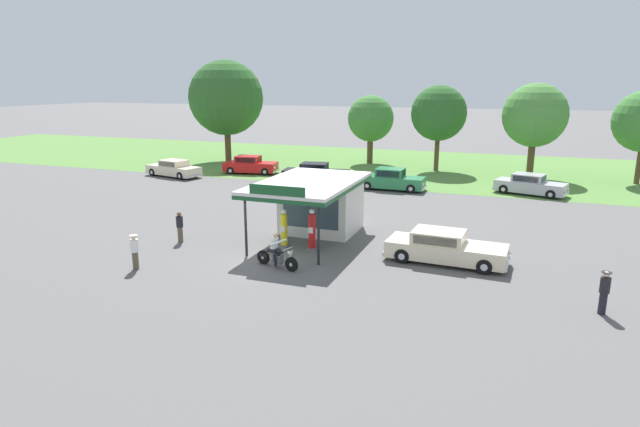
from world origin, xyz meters
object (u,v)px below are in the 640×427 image
Objects in this scene: parked_car_back_row_far_right at (316,174)px; bystander_strolling_foreground at (604,292)px; motorcycle_with_rider at (276,253)px; parked_car_back_row_centre_right at (250,165)px; gas_pump_nearside at (284,230)px; gas_pump_offside at (312,231)px; parked_car_back_row_centre at (391,180)px; bystander_admiring_sedan at (180,226)px; featured_classic_sedan at (445,248)px; parked_car_back_row_left at (530,185)px; bystander_standing_back_lot at (135,251)px; parked_car_back_row_far_left at (174,169)px.

parked_car_back_row_far_right is 27.02m from bystander_strolling_foreground.
parked_car_back_row_centre_right is (-12.62, 21.58, 0.06)m from motorcycle_with_rider.
gas_pump_nearside is 0.93× the size of gas_pump_offside.
gas_pump_offside is at bearing 164.90° from bystander_strolling_foreground.
parked_car_back_row_centre is at bearing 87.66° from motorcycle_with_rider.
bystander_strolling_foreground is 1.00× the size of bystander_admiring_sedan.
parked_car_back_row_centre_right is at bearing 136.69° from featured_classic_sedan.
bystander_strolling_foreground reaches higher than parked_car_back_row_left.
parked_car_back_row_left is 1.04× the size of parked_car_back_row_centre_right.
parked_car_back_row_left is at bearing 95.91° from bystander_strolling_foreground.
gas_pump_nearside reaches higher than bystander_admiring_sedan.
bystander_strolling_foreground is at bearing -6.40° from bystander_admiring_sedan.
bystander_admiring_sedan reaches higher than bystander_standing_back_lot.
gas_pump_offside reaches higher than bystander_standing_back_lot.
motorcycle_with_rider is 0.43× the size of parked_car_back_row_centre.
bystander_strolling_foreground reaches higher than bystander_standing_back_lot.
parked_car_back_row_far_left is 12.54m from parked_car_back_row_far_right.
motorcycle_with_rider is at bearing -100.36° from gas_pump_offside.
parked_car_back_row_far_left is at bearing -172.31° from parked_car_back_row_far_right.
parked_car_back_row_centre_right is (-13.39, 2.80, -0.01)m from parked_car_back_row_centre.
parked_car_back_row_centre is at bearing 67.83° from bystander_admiring_sedan.
gas_pump_nearside is at bearing -177.13° from featured_classic_sedan.
parked_car_back_row_centre_right is at bearing 34.73° from parked_car_back_row_far_left.
featured_classic_sedan is 16.60m from parked_car_back_row_centre.
bystander_admiring_sedan is (11.86, -16.08, 0.16)m from parked_car_back_row_far_left.
bystander_standing_back_lot is at bearing -157.73° from motorcycle_with_rider.
parked_car_back_row_far_left is 3.48× the size of bystander_admiring_sedan.
bystander_strolling_foreground is at bearing -84.09° from parked_car_back_row_left.
bystander_strolling_foreground is (12.70, -0.37, 0.18)m from motorcycle_with_rider.
parked_car_back_row_left is at bearing 77.67° from featured_classic_sedan.
motorcycle_with_rider is 25.36m from parked_car_back_row_far_left.
parked_car_back_row_centre is 18.39m from bystander_admiring_sedan.
gas_pump_nearside is at bearing 48.04° from bystander_standing_back_lot.
gas_pump_offside is 6.26m from featured_classic_sedan.
bystander_admiring_sedan is at bearing -53.60° from parked_car_back_row_far_left.
bystander_standing_back_lot is at bearing -73.71° from parked_car_back_row_centre_right.
featured_classic_sedan is at bearing 3.55° from gas_pump_offside.
gas_pump_nearside is 5.36m from bystander_admiring_sedan.
parked_car_back_row_far_left is 6.58m from parked_car_back_row_centre_right.
parked_car_back_row_far_right is (-5.61, 19.51, 0.06)m from motorcycle_with_rider.
motorcycle_with_rider reaches higher than featured_classic_sedan.
parked_car_back_row_centre_right is at bearing 177.37° from parked_car_back_row_left.
parked_car_back_row_far_right is at bearing 173.45° from parked_car_back_row_centre.
bystander_admiring_sedan is at bearing -170.14° from gas_pump_offside.
bystander_standing_back_lot is (0.53, -4.06, -0.00)m from bystander_admiring_sedan.
featured_classic_sedan is 20.40m from parked_car_back_row_far_right.
parked_car_back_row_centre is at bearing -6.55° from parked_car_back_row_far_right.
parked_car_back_row_far_right is (-6.14, 16.60, -0.22)m from gas_pump_offside.
bystander_strolling_foreground is at bearing -31.76° from featured_classic_sedan.
bystander_strolling_foreground is (5.93, -3.67, 0.17)m from featured_classic_sedan.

